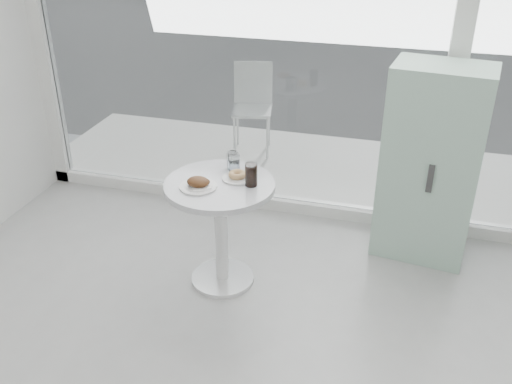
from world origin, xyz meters
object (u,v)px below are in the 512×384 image
(water_tumbler_b, at_px, (234,164))
(mint_cabinet, at_px, (431,165))
(patio_chair, at_px, (253,102))
(plate_fritter, at_px, (199,184))
(main_table, at_px, (221,212))
(cola_glass, at_px, (251,175))
(water_tumbler_a, at_px, (232,161))
(plate_donut, at_px, (237,176))

(water_tumbler_b, bearing_deg, mint_cabinet, 24.92)
(patio_chair, distance_m, plate_fritter, 2.28)
(main_table, relative_size, plate_fritter, 3.22)
(cola_glass, bearing_deg, water_tumbler_a, 133.45)
(water_tumbler_b, bearing_deg, main_table, -103.37)
(main_table, height_order, mint_cabinet, mint_cabinet)
(main_table, xyz_separation_m, water_tumbler_a, (0.02, 0.22, 0.27))
(cola_glass, bearing_deg, mint_cabinet, 34.14)
(main_table, xyz_separation_m, patio_chair, (-0.40, 2.15, 0.00))
(main_table, height_order, water_tumbler_a, water_tumbler_a)
(water_tumbler_a, bearing_deg, water_tumbler_b, -55.69)
(plate_fritter, bearing_deg, water_tumbler_b, 61.90)
(plate_donut, bearing_deg, plate_fritter, -138.05)
(plate_donut, bearing_deg, main_table, -138.22)
(plate_fritter, bearing_deg, plate_donut, 41.95)
(water_tumbler_b, relative_size, cola_glass, 0.79)
(patio_chair, xyz_separation_m, plate_donut, (0.49, -2.07, 0.24))
(water_tumbler_a, bearing_deg, main_table, -94.34)
(patio_chair, distance_m, plate_donut, 2.14)
(mint_cabinet, xyz_separation_m, water_tumbler_b, (-1.27, -0.59, 0.11))
(main_table, distance_m, water_tumbler_b, 0.33)
(mint_cabinet, bearing_deg, plate_donut, -143.09)
(main_table, xyz_separation_m, mint_cabinet, (1.31, 0.77, 0.16))
(main_table, bearing_deg, water_tumbler_a, 85.66)
(plate_fritter, bearing_deg, water_tumbler_a, 68.99)
(water_tumbler_a, bearing_deg, patio_chair, 102.05)
(water_tumbler_b, bearing_deg, patio_chair, 102.55)
(plate_donut, bearing_deg, water_tumbler_a, 119.35)
(water_tumbler_a, height_order, cola_glass, cola_glass)
(plate_donut, height_order, cola_glass, cola_glass)
(plate_fritter, height_order, plate_donut, plate_fritter)
(main_table, distance_m, mint_cabinet, 1.53)
(plate_donut, relative_size, water_tumbler_a, 1.67)
(mint_cabinet, distance_m, plate_donut, 1.40)
(mint_cabinet, distance_m, cola_glass, 1.34)
(plate_fritter, height_order, water_tumbler_a, water_tumbler_a)
(plate_donut, bearing_deg, cola_glass, -29.00)
(main_table, relative_size, plate_donut, 3.84)
(patio_chair, bearing_deg, water_tumbler_b, -89.35)
(cola_glass, bearing_deg, plate_fritter, -159.37)
(water_tumbler_a, bearing_deg, mint_cabinet, 23.02)
(patio_chair, xyz_separation_m, water_tumbler_a, (0.41, -1.93, 0.27))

